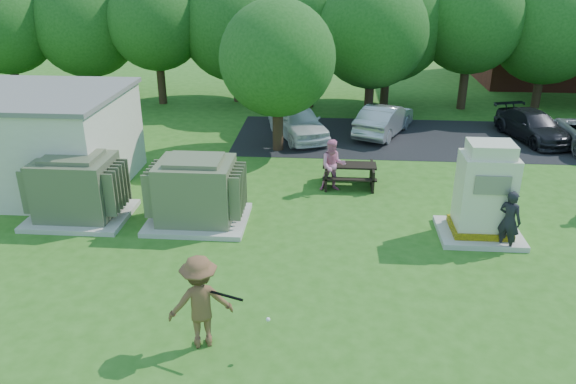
# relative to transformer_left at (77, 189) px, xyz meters

# --- Properties ---
(ground) EXTENTS (120.00, 120.00, 0.00)m
(ground) POSITION_rel_transformer_left_xyz_m (6.50, -4.50, -0.97)
(ground) COLOR #2D6619
(ground) RESTS_ON ground
(parking_strip) EXTENTS (20.00, 6.00, 0.01)m
(parking_strip) POSITION_rel_transformer_left_xyz_m (13.50, 9.00, -0.96)
(parking_strip) COLOR #232326
(parking_strip) RESTS_ON ground
(transformer_left) EXTENTS (3.00, 2.40, 2.07)m
(transformer_left) POSITION_rel_transformer_left_xyz_m (0.00, 0.00, 0.00)
(transformer_left) COLOR beige
(transformer_left) RESTS_ON ground
(transformer_right) EXTENTS (3.00, 2.40, 2.07)m
(transformer_right) POSITION_rel_transformer_left_xyz_m (3.70, 0.00, 0.00)
(transformer_right) COLOR beige
(transformer_right) RESTS_ON ground
(generator_cabinet) EXTENTS (2.34, 1.91, 2.85)m
(generator_cabinet) POSITION_rel_transformer_left_xyz_m (12.06, -0.27, 0.28)
(generator_cabinet) COLOR beige
(generator_cabinet) RESTS_ON ground
(picnic_table) EXTENTS (1.86, 1.40, 0.80)m
(picnic_table) POSITION_rel_transformer_left_xyz_m (8.37, 3.29, -0.47)
(picnic_table) COLOR black
(picnic_table) RESTS_ON ground
(batter) EXTENTS (1.51, 1.15, 2.07)m
(batter) POSITION_rel_transformer_left_xyz_m (5.10, -5.72, 0.06)
(batter) COLOR brown
(batter) RESTS_ON ground
(person_by_generator) EXTENTS (0.75, 0.73, 1.74)m
(person_by_generator) POSITION_rel_transformer_left_xyz_m (12.61, -1.02, -0.10)
(person_by_generator) COLOR black
(person_by_generator) RESTS_ON ground
(person_at_picnic) EXTENTS (0.96, 0.79, 1.82)m
(person_at_picnic) POSITION_rel_transformer_left_xyz_m (7.78, 2.83, -0.06)
(person_at_picnic) COLOR pink
(person_at_picnic) RESTS_ON ground
(car_white) EXTENTS (3.30, 4.67, 1.48)m
(car_white) POSITION_rel_transformer_left_xyz_m (6.21, 8.79, -0.23)
(car_white) COLOR white
(car_white) RESTS_ON ground
(car_silver_a) EXTENTS (3.05, 4.44, 1.39)m
(car_silver_a) POSITION_rel_transformer_left_xyz_m (10.06, 9.51, -0.28)
(car_silver_a) COLOR #A7A8AC
(car_silver_a) RESTS_ON ground
(car_dark) EXTENTS (2.84, 4.58, 1.24)m
(car_dark) POSITION_rel_transformer_left_xyz_m (16.50, 9.23, -0.35)
(car_dark) COLOR black
(car_dark) RESTS_ON ground
(batting_equipment) EXTENTS (1.44, 0.43, 0.57)m
(batting_equipment) POSITION_rel_transformer_left_xyz_m (5.71, -5.88, 0.30)
(batting_equipment) COLOR black
(batting_equipment) RESTS_ON ground
(tree_row) EXTENTS (41.30, 13.30, 7.30)m
(tree_row) POSITION_rel_transformer_left_xyz_m (8.25, 14.00, 3.18)
(tree_row) COLOR #47301E
(tree_row) RESTS_ON ground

